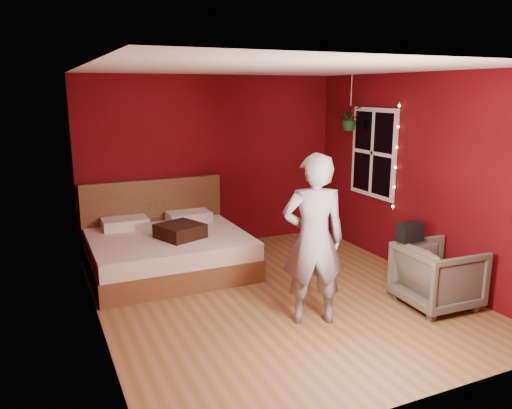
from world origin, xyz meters
name	(u,v)px	position (x,y,z in m)	size (l,w,h in m)	color
floor	(278,297)	(0.00, 0.00, 0.00)	(4.50, 4.50, 0.00)	#96673C
room_walls	(279,155)	(0.00, 0.00, 1.68)	(4.04, 4.54, 2.62)	#610A11
window	(373,153)	(1.97, 0.90, 1.50)	(0.05, 0.97, 1.27)	white
fairy_lights	(396,157)	(1.94, 0.38, 1.50)	(0.04, 0.04, 1.45)	silver
bed	(167,249)	(-0.95, 1.43, 0.29)	(2.03, 1.73, 1.12)	brown
person	(313,240)	(0.04, -0.71, 0.89)	(0.65, 0.43, 1.78)	gray
armchair	(437,276)	(1.51, -0.95, 0.36)	(0.77, 0.79, 0.72)	#565544
handbag	(410,232)	(1.31, -0.69, 0.82)	(0.29, 0.15, 0.21)	black
throw_pillow	(180,231)	(-0.83, 1.17, 0.60)	(0.51, 0.51, 0.18)	black
hanging_plant	(350,118)	(1.78, 1.24, 1.98)	(0.40, 0.37, 0.80)	silver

